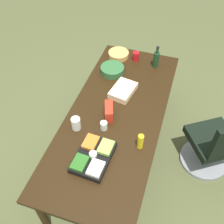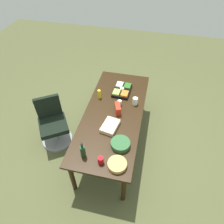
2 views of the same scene
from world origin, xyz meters
name	(u,v)px [view 1 (image 1 of 2)]	position (x,y,z in m)	size (l,w,h in m)	color
ground_plane	(115,154)	(0.00, 0.00, 0.00)	(10.00, 10.00, 0.00)	#525732
conference_table	(116,118)	(0.00, 0.00, 0.68)	(2.29, 0.96, 0.75)	black
office_chair	(213,147)	(-0.19, 1.07, 0.36)	(0.67, 0.67, 0.92)	gray
sheet_cake	(123,90)	(-0.32, -0.02, 0.78)	(0.32, 0.22, 0.07)	beige
paper_cup	(104,126)	(0.22, -0.06, 0.79)	(0.07, 0.07, 0.09)	white
veggie_tray	(93,156)	(0.58, -0.03, 0.79)	(0.44, 0.32, 0.09)	black
mustard_bottle	(140,142)	(0.33, 0.33, 0.83)	(0.06, 0.06, 0.17)	yellow
wine_bottle	(156,59)	(-0.89, 0.22, 0.86)	(0.08, 0.08, 0.28)	#1B3A20
red_solo_cup	(136,56)	(-0.95, -0.04, 0.80)	(0.08, 0.08, 0.11)	red
chip_bowl	(119,54)	(-0.95, -0.26, 0.78)	(0.26, 0.26, 0.06)	tan
chip_bag_red	(109,111)	(0.05, -0.06, 0.82)	(0.20, 0.08, 0.14)	red
salad_bowl	(112,70)	(-0.62, -0.24, 0.79)	(0.28, 0.28, 0.08)	#306235
mayo_jar	(76,124)	(0.30, -0.31, 0.82)	(0.09, 0.09, 0.13)	white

